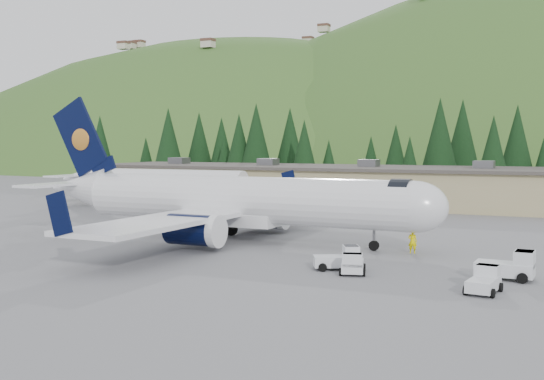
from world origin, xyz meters
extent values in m
plane|color=slate|center=(0.00, 0.00, 0.00)|extent=(600.00, 600.00, 0.00)
cylinder|color=white|center=(0.00, 0.00, 3.56)|extent=(29.45, 4.76, 3.94)
ellipsoid|color=white|center=(14.67, -0.41, 3.56)|extent=(5.23, 4.08, 3.94)
cylinder|color=black|center=(13.62, -0.38, 4.04)|extent=(1.56, 3.29, 3.25)
cone|color=white|center=(-17.81, 0.50, 3.98)|extent=(6.40, 4.11, 3.94)
cube|color=white|center=(-1.05, 0.03, 1.91)|extent=(8.48, 3.59, 1.05)
cube|color=white|center=(-2.10, 0.06, 2.52)|extent=(6.76, 35.78, 0.37)
cube|color=black|center=(-3.17, 17.91, 3.88)|extent=(2.13, 0.22, 3.01)
cube|color=black|center=(-4.16, -17.71, 3.88)|extent=(2.13, 0.22, 3.01)
cylinder|color=black|center=(-0.88, 6.11, 1.62)|extent=(4.47, 2.53, 2.41)
cylinder|color=white|center=(1.11, 6.05, 1.62)|extent=(0.70, 2.57, 2.56)
cube|color=white|center=(-0.88, 6.11, 2.20)|extent=(2.31, 0.33, 0.94)
cylinder|color=black|center=(-1.22, -6.05, 1.62)|extent=(4.47, 2.53, 2.41)
cylinder|color=white|center=(0.77, -6.10, 1.62)|extent=(0.70, 2.57, 2.56)
cube|color=white|center=(-1.22, -6.05, 2.20)|extent=(2.31, 0.33, 0.94)
cube|color=black|center=(-17.60, 0.49, 8.89)|extent=(6.49, 0.50, 7.69)
ellipsoid|color=orange|center=(-17.39, 0.69, 8.68)|extent=(2.08, 0.25, 2.08)
ellipsoid|color=orange|center=(-17.40, 0.28, 8.68)|extent=(2.08, 0.25, 2.08)
cube|color=black|center=(-14.88, 0.42, 6.16)|extent=(2.90, 0.34, 2.08)
cube|color=white|center=(-18.34, 0.51, 4.51)|extent=(3.09, 13.17, 0.23)
cylinder|color=slate|center=(11.52, -0.32, 0.94)|extent=(0.22, 0.22, 1.89)
cylinder|color=black|center=(11.52, -0.32, 0.40)|extent=(0.80, 0.32, 0.80)
cylinder|color=slate|center=(-3.06, 2.92, 1.05)|extent=(0.26, 0.26, 2.10)
cylinder|color=black|center=(-2.65, 2.90, 0.58)|extent=(1.16, 0.40, 1.15)
cylinder|color=black|center=(-3.48, 2.93, 0.58)|extent=(1.16, 0.40, 1.15)
cylinder|color=slate|center=(-3.22, -2.74, 1.05)|extent=(0.26, 0.26, 2.10)
cylinder|color=black|center=(-2.80, -2.75, 0.58)|extent=(1.16, 0.40, 1.15)
cylinder|color=black|center=(-3.64, -2.73, 0.58)|extent=(1.16, 0.40, 1.15)
cylinder|color=white|center=(-22.00, 22.00, 3.20)|extent=(22.00, 3.60, 3.60)
cone|color=white|center=(-36.00, 22.00, 3.40)|extent=(5.00, 3.60, 3.60)
cube|color=black|center=(-35.00, 22.00, 8.00)|extent=(5.82, 0.28, 6.89)
cube|color=white|center=(-36.00, 22.00, 4.00)|extent=(2.40, 11.00, 0.20)
cube|color=silver|center=(11.36, -8.90, 0.54)|extent=(3.32, 2.65, 0.69)
cube|color=silver|center=(12.24, -8.46, 1.14)|extent=(1.50, 1.68, 0.89)
cube|color=black|center=(12.24, -8.46, 1.53)|extent=(1.37, 1.55, 0.10)
cylinder|color=black|center=(11.89, -7.75, 0.28)|extent=(0.59, 0.44, 0.55)
cylinder|color=black|center=(12.60, -9.16, 0.28)|extent=(0.59, 0.44, 0.55)
cylinder|color=black|center=(10.12, -8.64, 0.28)|extent=(0.59, 0.44, 0.55)
cylinder|color=black|center=(10.83, -10.05, 0.28)|extent=(0.59, 0.44, 0.55)
cube|color=silver|center=(21.86, -7.77, 0.63)|extent=(3.52, 1.87, 0.80)
cube|color=silver|center=(23.01, -7.82, 1.32)|extent=(1.22, 1.66, 1.03)
cube|color=black|center=(23.01, -7.82, 1.78)|extent=(1.10, 1.54, 0.11)
cylinder|color=black|center=(23.05, -6.90, 0.32)|extent=(0.65, 0.28, 0.64)
cylinder|color=black|center=(22.97, -8.74, 0.32)|extent=(0.65, 0.28, 0.64)
cylinder|color=black|center=(20.76, -6.80, 0.32)|extent=(0.65, 0.28, 0.64)
cylinder|color=black|center=(20.68, -8.64, 0.32)|extent=(0.65, 0.28, 0.64)
cube|color=silver|center=(21.18, -12.38, 0.50)|extent=(1.71, 2.90, 0.64)
cube|color=silver|center=(21.30, -11.47, 1.05)|extent=(1.39, 1.07, 0.83)
cube|color=black|center=(21.30, -11.47, 1.42)|extent=(1.29, 0.97, 0.09)
cylinder|color=black|center=(20.57, -11.38, 0.26)|extent=(0.26, 0.53, 0.51)
cylinder|color=black|center=(22.02, -11.56, 0.26)|extent=(0.26, 0.53, 0.51)
cylinder|color=black|center=(20.34, -13.20, 0.26)|extent=(0.26, 0.53, 0.51)
cylinder|color=black|center=(21.79, -13.38, 0.26)|extent=(0.26, 0.53, 0.51)
cube|color=tan|center=(-5.00, 38.00, 2.40)|extent=(70.00, 16.00, 4.80)
cube|color=#47423D|center=(-5.00, 38.00, 4.95)|extent=(71.00, 17.00, 0.40)
cube|color=slate|center=(-30.00, 38.00, 5.60)|extent=(2.50, 2.50, 1.00)
cube|color=slate|center=(-15.00, 38.00, 5.60)|extent=(2.50, 2.50, 1.00)
cube|color=slate|center=(0.00, 38.00, 5.60)|extent=(2.50, 2.50, 1.00)
cube|color=slate|center=(15.00, 38.00, 5.60)|extent=(2.50, 2.50, 1.00)
cube|color=silver|center=(12.79, -9.82, 0.50)|extent=(2.04, 2.98, 0.63)
cube|color=silver|center=(13.04, -10.69, 1.04)|extent=(1.46, 1.21, 0.81)
cube|color=black|center=(13.04, -10.69, 1.40)|extent=(1.35, 1.10, 0.09)
cylinder|color=black|center=(13.73, -10.49, 0.25)|extent=(0.33, 0.54, 0.51)
cylinder|color=black|center=(12.34, -10.89, 0.25)|extent=(0.33, 0.54, 0.51)
cylinder|color=black|center=(13.24, -8.76, 0.25)|extent=(0.33, 0.54, 0.51)
cylinder|color=black|center=(11.85, -9.15, 0.25)|extent=(0.33, 0.54, 0.51)
imported|color=#FFEB00|center=(14.53, -0.34, 0.91)|extent=(0.68, 0.45, 1.82)
cone|color=black|center=(-60.29, 57.45, 7.83)|extent=(5.74, 5.74, 11.74)
cone|color=black|center=(-55.66, 66.32, 5.42)|extent=(3.97, 3.97, 8.12)
cone|color=black|center=(-50.31, 65.36, 7.32)|extent=(5.37, 5.37, 10.97)
cone|color=black|center=(-46.00, 59.88, 8.60)|extent=(6.31, 6.31, 12.90)
cone|color=black|center=(-43.39, 67.04, 8.26)|extent=(6.06, 6.06, 12.39)
cone|color=black|center=(-37.83, 66.14, 7.61)|extent=(5.58, 5.58, 11.41)
cone|color=black|center=(-34.55, 61.12, 5.36)|extent=(3.93, 3.93, 8.04)
cone|color=black|center=(-29.66, 57.59, 7.75)|extent=(5.68, 5.68, 11.62)
cone|color=black|center=(-26.06, 57.19, 8.75)|extent=(6.41, 6.41, 13.12)
cone|color=black|center=(-21.79, 62.39, 8.39)|extent=(6.15, 6.15, 12.58)
cone|color=black|center=(-16.01, 54.78, 6.99)|extent=(5.12, 5.12, 10.48)
cone|color=black|center=(-12.46, 57.00, 5.06)|extent=(3.71, 3.71, 7.60)
cone|color=black|center=(-7.79, 66.22, 5.47)|extent=(4.01, 4.01, 8.20)
cone|color=black|center=(-3.19, 65.59, 6.62)|extent=(4.85, 4.85, 9.93)
cone|color=black|center=(1.37, 56.38, 5.38)|extent=(3.94, 3.94, 8.07)
cone|color=black|center=(5.30, 60.46, 8.93)|extent=(6.55, 6.55, 13.39)
cone|color=black|center=(7.82, 67.31, 8.98)|extent=(6.59, 6.59, 13.48)
cone|color=black|center=(14.20, 55.08, 7.14)|extent=(5.23, 5.23, 10.70)
cone|color=black|center=(16.73, 65.43, 8.30)|extent=(6.09, 6.09, 12.45)
cone|color=black|center=(20.81, 63.76, 5.21)|extent=(3.82, 3.82, 7.82)
ellipsoid|color=#325B23|center=(-90.00, 170.00, -75.00)|extent=(336.00, 240.00, 240.00)
camera|label=1|loc=(25.79, -51.38, 8.40)|focal=45.00mm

